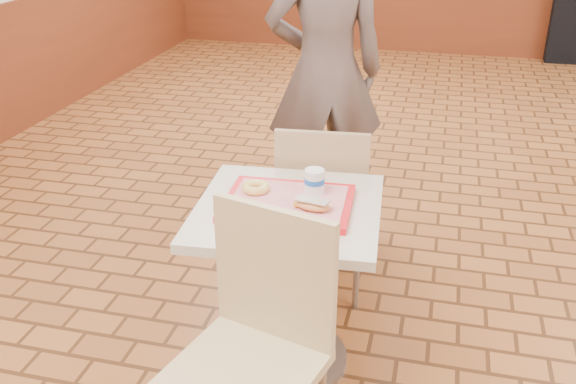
% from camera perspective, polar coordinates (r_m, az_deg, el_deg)
% --- Properties ---
extents(main_table, '(0.69, 0.69, 0.73)m').
position_cam_1_polar(main_table, '(2.52, 0.00, -6.10)').
color(main_table, beige).
rests_on(main_table, ground).
extents(chair_main_front, '(0.53, 0.53, 0.93)m').
position_cam_1_polar(chair_main_front, '(2.09, -2.81, -12.83)').
color(chair_main_front, tan).
rests_on(chair_main_front, ground).
extents(chair_main_back, '(0.44, 0.44, 0.88)m').
position_cam_1_polar(chair_main_back, '(2.96, 3.12, -0.99)').
color(chair_main_back, tan).
rests_on(chair_main_back, ground).
extents(customer, '(0.76, 0.63, 1.79)m').
position_cam_1_polar(customer, '(3.54, 3.35, 10.61)').
color(customer, brown).
rests_on(customer, ground).
extents(serving_tray, '(0.47, 0.37, 0.03)m').
position_cam_1_polar(serving_tray, '(2.40, 0.00, -0.98)').
color(serving_tray, red).
rests_on(serving_tray, main_table).
extents(ring_donut, '(0.14, 0.14, 0.03)m').
position_cam_1_polar(ring_donut, '(2.45, -2.90, 0.41)').
color(ring_donut, '#E8B954').
rests_on(ring_donut, serving_tray).
extents(long_john_donut, '(0.14, 0.09, 0.04)m').
position_cam_1_polar(long_john_donut, '(2.31, 2.11, -1.14)').
color(long_john_donut, '#D8803F').
rests_on(long_john_donut, serving_tray).
extents(paper_cup, '(0.08, 0.08, 0.10)m').
position_cam_1_polar(paper_cup, '(2.42, 2.37, 0.96)').
color(paper_cup, white).
rests_on(paper_cup, serving_tray).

